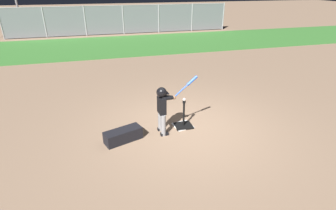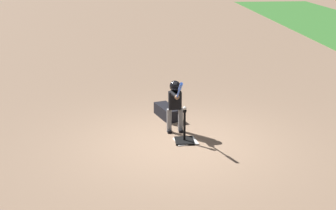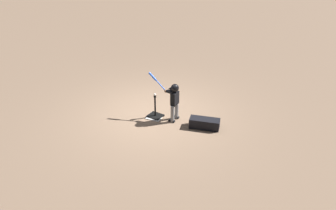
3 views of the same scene
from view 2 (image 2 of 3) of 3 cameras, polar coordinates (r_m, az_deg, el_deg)
ground_plane at (r=9.60m, az=1.50°, el=-4.80°), size 90.00×90.00×0.00m
home_plate at (r=9.73m, az=2.19°, el=-4.41°), size 0.51×0.51×0.02m
batting_tee at (r=9.69m, az=2.01°, el=-3.95°), size 0.42×0.38×0.70m
batter_child at (r=9.97m, az=0.89°, el=0.62°), size 0.98×0.36×1.35m
baseball at (r=9.47m, az=2.05°, el=-0.40°), size 0.07×0.07×0.07m
equipment_bag at (r=11.06m, az=-0.17°, el=-0.85°), size 0.90×0.58×0.28m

